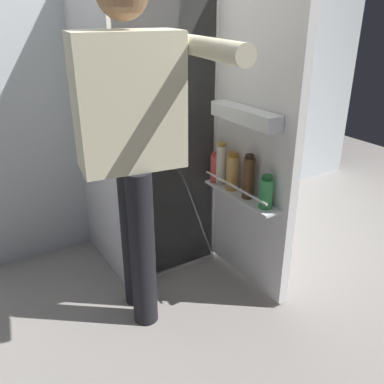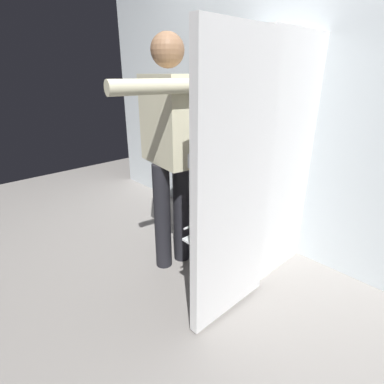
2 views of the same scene
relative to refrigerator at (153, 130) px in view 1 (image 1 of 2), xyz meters
The scene contains 4 objects.
ground_plane 0.94m from the refrigerator, 93.17° to the right, with size 6.38×6.38×0.00m, color gray.
kitchen_wall 0.58m from the refrigerator, 93.88° to the left, with size 4.40×0.10×2.44m, color silver.
refrigerator is the anchor object (origin of this frame).
person 0.58m from the refrigerator, 125.68° to the right, with size 0.55×0.79×1.60m.
Camera 1 is at (-1.01, -1.57, 1.45)m, focal length 38.87 mm.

